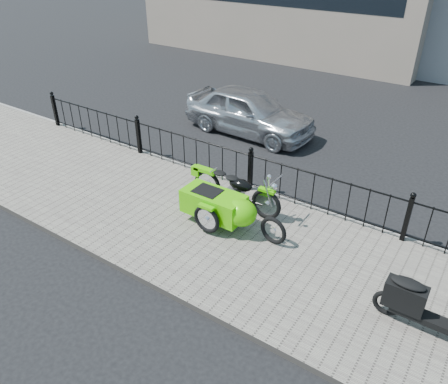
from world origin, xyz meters
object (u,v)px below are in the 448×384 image
Objects in this scene: motorcycle_sidecar at (225,203)px; scooter at (423,306)px; spare_tire at (273,231)px; sedan_car at (249,111)px.

scooter is at bearing -9.52° from motorcycle_sidecar.
spare_tire is 5.68m from sedan_car.
sedan_car is (-2.18, 4.53, 0.10)m from motorcycle_sidecar.
motorcycle_sidecar is 5.03m from sedan_car.
motorcycle_sidecar is 1.17m from spare_tire.
scooter is (4.00, -0.67, -0.04)m from motorcycle_sidecar.
scooter reaches higher than spare_tire.
scooter is 2.91m from spare_tire.
motorcycle_sidecar is at bearing 170.48° from scooter.
scooter reaches higher than motorcycle_sidecar.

